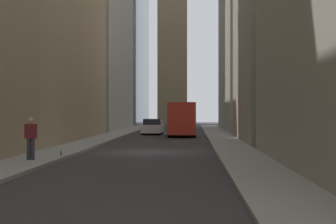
{
  "coord_description": "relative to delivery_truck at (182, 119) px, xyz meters",
  "views": [
    {
      "loc": [
        -25.74,
        -2.19,
        2.16
      ],
      "look_at": [
        12.43,
        -0.36,
        2.06
      ],
      "focal_mm": 53.06,
      "sensor_mm": 36.0,
      "label": 1
    }
  ],
  "objects": [
    {
      "name": "sidewalk_right",
      "position": [
        -16.25,
        5.9,
        -1.39
      ],
      "size": [
        90.0,
        2.2,
        0.14
      ],
      "primitive_type": "cube",
      "color": "gray",
      "rests_on": "ground_plane"
    },
    {
      "name": "building_left_far",
      "position": [
        11.92,
        -9.19,
        11.82
      ],
      "size": [
        19.56,
        10.5,
        26.54
      ],
      "color": "gray",
      "rests_on": "ground_plane"
    },
    {
      "name": "building_left_midfar",
      "position": [
        -6.95,
        -9.2,
        7.88
      ],
      "size": [
        12.51,
        10.0,
        18.68
      ],
      "color": "gray",
      "rests_on": "ground_plane"
    },
    {
      "name": "ground_plane",
      "position": [
        -16.25,
        1.4,
        -1.46
      ],
      "size": [
        135.0,
        135.0,
        0.0
      ],
      "primitive_type": "plane",
      "color": "#302D30"
    },
    {
      "name": "sedan_white",
      "position": [
        3.38,
        2.8,
        -0.8
      ],
      "size": [
        4.3,
        1.78,
        1.42
      ],
      "color": "silver",
      "rests_on": "ground_plane"
    },
    {
      "name": "sidewalk_left",
      "position": [
        -16.25,
        -3.1,
        -1.39
      ],
      "size": [
        90.0,
        2.2,
        0.14
      ],
      "primitive_type": "cube",
      "color": "gray",
      "rests_on": "ground_plane"
    },
    {
      "name": "building_right_far",
      "position": [
        14.11,
        11.99,
        10.08
      ],
      "size": [
        19.33,
        10.5,
        23.05
      ],
      "color": "#B7B2A5",
      "rests_on": "ground_plane"
    },
    {
      "name": "delivery_truck",
      "position": [
        0.0,
        0.0,
        0.0
      ],
      "size": [
        6.46,
        2.25,
        2.84
      ],
      "color": "red",
      "rests_on": "ground_plane"
    },
    {
      "name": "pedestrian",
      "position": [
        -21.93,
        5.82,
        -0.37
      ],
      "size": [
        0.26,
        0.44,
        1.74
      ],
      "color": "#33333D",
      "rests_on": "sidewalk_right"
    },
    {
      "name": "discarded_bottle",
      "position": [
        -20.22,
        5.02,
        -1.21
      ],
      "size": [
        0.07,
        0.07,
        0.27
      ],
      "color": "#236033",
      "rests_on": "sidewalk_right"
    }
  ]
}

